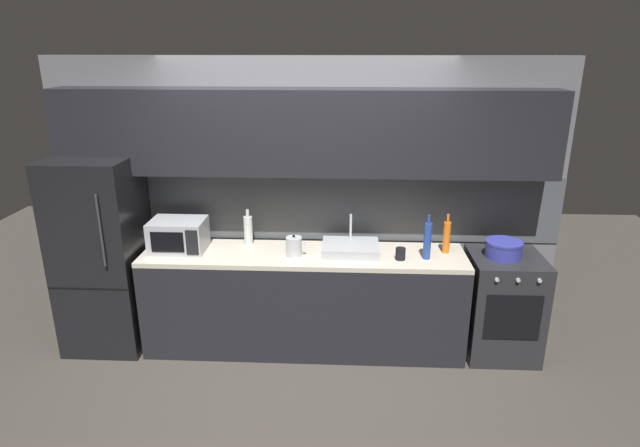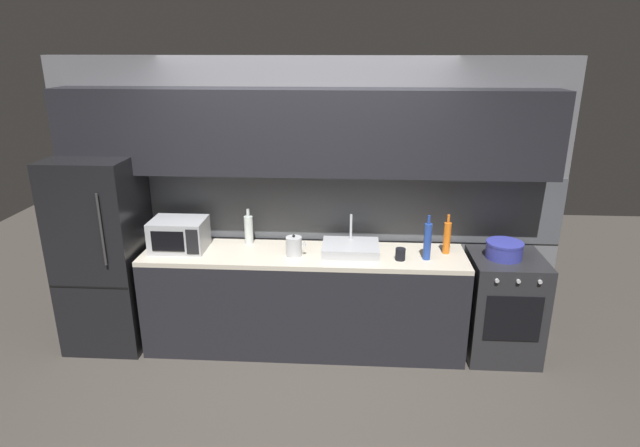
% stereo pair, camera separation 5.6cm
% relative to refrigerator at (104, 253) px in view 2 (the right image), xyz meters
% --- Properties ---
extents(ground_plane, '(10.00, 10.00, 0.00)m').
position_rel_refrigerator_xyz_m(ground_plane, '(1.76, -0.90, -0.85)').
color(ground_plane, '#3D3833').
extents(back_wall, '(4.49, 0.44, 2.50)m').
position_rel_refrigerator_xyz_m(back_wall, '(1.76, 0.30, 0.70)').
color(back_wall, slate).
rests_on(back_wall, ground).
extents(counter_run, '(2.75, 0.60, 0.90)m').
position_rel_refrigerator_xyz_m(counter_run, '(1.76, 0.00, -0.40)').
color(counter_run, black).
rests_on(counter_run, ground).
extents(refrigerator, '(0.68, 0.69, 1.71)m').
position_rel_refrigerator_xyz_m(refrigerator, '(0.00, 0.00, 0.00)').
color(refrigerator, black).
rests_on(refrigerator, ground).
extents(oven_range, '(0.60, 0.62, 0.90)m').
position_rel_refrigerator_xyz_m(oven_range, '(3.47, -0.00, -0.40)').
color(oven_range, '#232326').
rests_on(oven_range, ground).
extents(microwave, '(0.46, 0.35, 0.27)m').
position_rel_refrigerator_xyz_m(microwave, '(0.68, 0.02, 0.18)').
color(microwave, '#A8AAAF').
rests_on(microwave, counter_run).
extents(sink_basin, '(0.48, 0.38, 0.30)m').
position_rel_refrigerator_xyz_m(sink_basin, '(2.16, 0.03, 0.09)').
color(sink_basin, '#ADAFB5').
rests_on(sink_basin, counter_run).
extents(kettle, '(0.17, 0.13, 0.19)m').
position_rel_refrigerator_xyz_m(kettle, '(1.68, -0.06, 0.13)').
color(kettle, '#B7BABF').
rests_on(kettle, counter_run).
extents(wine_bottle_blue, '(0.06, 0.06, 0.38)m').
position_rel_refrigerator_xyz_m(wine_bottle_blue, '(2.78, -0.07, 0.21)').
color(wine_bottle_blue, '#234299').
rests_on(wine_bottle_blue, counter_run).
extents(wine_bottle_clear, '(0.08, 0.08, 0.32)m').
position_rel_refrigerator_xyz_m(wine_bottle_clear, '(1.25, 0.20, 0.18)').
color(wine_bottle_clear, silver).
rests_on(wine_bottle_clear, counter_run).
extents(wine_bottle_orange, '(0.06, 0.06, 0.34)m').
position_rel_refrigerator_xyz_m(wine_bottle_orange, '(2.97, 0.07, 0.19)').
color(wine_bottle_orange, orange).
rests_on(wine_bottle_orange, counter_run).
extents(mug_dark, '(0.08, 0.08, 0.10)m').
position_rel_refrigerator_xyz_m(mug_dark, '(2.57, -0.10, 0.10)').
color(mug_dark, black).
rests_on(mug_dark, counter_run).
extents(cooking_pot, '(0.30, 0.30, 0.14)m').
position_rel_refrigerator_xyz_m(cooking_pot, '(3.43, 0.00, 0.12)').
color(cooking_pot, '#333899').
rests_on(cooking_pot, oven_range).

